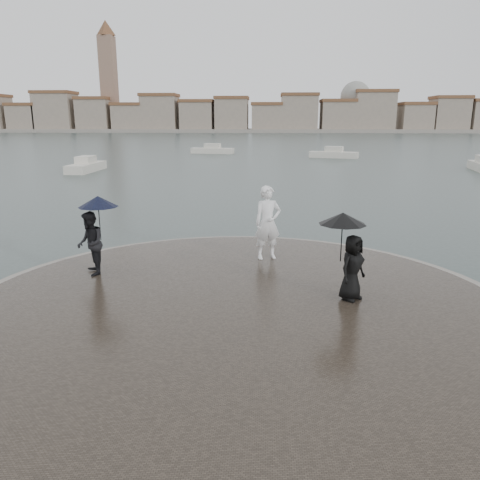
{
  "coord_description": "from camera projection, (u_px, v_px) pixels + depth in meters",
  "views": [
    {
      "loc": [
        0.64,
        -6.07,
        4.25
      ],
      "look_at": [
        0.0,
        4.8,
        1.45
      ],
      "focal_mm": 35.0,
      "sensor_mm": 36.0,
      "label": 1
    }
  ],
  "objects": [
    {
      "name": "ground",
      "position": [
        221.0,
        414.0,
        6.97
      ],
      "size": [
        400.0,
        400.0,
        0.0
      ],
      "primitive_type": "plane",
      "color": "#2B3835",
      "rests_on": "ground"
    },
    {
      "name": "kerb_ring",
      "position": [
        237.0,
        311.0,
        10.31
      ],
      "size": [
        12.5,
        12.5,
        0.32
      ],
      "primitive_type": "cylinder",
      "color": "gray",
      "rests_on": "ground"
    },
    {
      "name": "quay_tip",
      "position": [
        237.0,
        310.0,
        10.31
      ],
      "size": [
        11.9,
        11.9,
        0.36
      ],
      "primitive_type": "cylinder",
      "color": "#2D261E",
      "rests_on": "ground"
    },
    {
      "name": "statue",
      "position": [
        268.0,
        223.0,
        13.31
      ],
      "size": [
        0.88,
        0.71,
        2.1
      ],
      "primitive_type": "imported",
      "rotation": [
        0.0,
        0.0,
        0.31
      ],
      "color": "white",
      "rests_on": "quay_tip"
    },
    {
      "name": "visitor_left",
      "position": [
        92.0,
        233.0,
        11.91
      ],
      "size": [
        1.2,
        1.1,
        2.04
      ],
      "color": "black",
      "rests_on": "quay_tip"
    },
    {
      "name": "visitor_right",
      "position": [
        349.0,
        250.0,
        10.24
      ],
      "size": [
        1.19,
        1.05,
        1.95
      ],
      "color": "black",
      "rests_on": "quay_tip"
    },
    {
      "name": "far_skyline",
      "position": [
        249.0,
        116.0,
        161.29
      ],
      "size": [
        260.0,
        20.0,
        37.0
      ],
      "color": "gray",
      "rests_on": "ground"
    },
    {
      "name": "boats",
      "position": [
        277.0,
        158.0,
        48.64
      ],
      "size": [
        36.1,
        26.38,
        1.5
      ],
      "color": "silver",
      "rests_on": "ground"
    }
  ]
}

